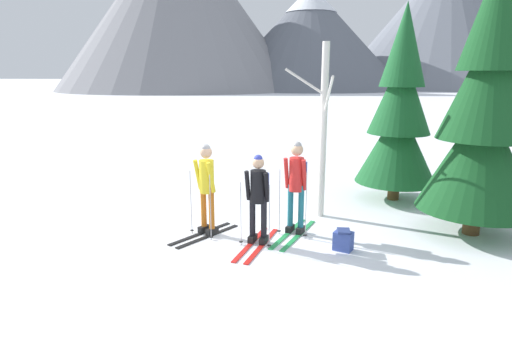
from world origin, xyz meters
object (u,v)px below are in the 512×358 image
skier_in_black (258,195)px  backpack_on_snow_front (343,240)px  birch_tree_slender (323,130)px  skier_in_yellow (206,185)px  pine_tree_near (486,110)px  pine_tree_mid (399,113)px  skier_in_red (296,182)px

skier_in_black → backpack_on_snow_front: skier_in_black is taller
skier_in_black → birch_tree_slender: birch_tree_slender is taller
skier_in_yellow → backpack_on_snow_front: size_ratio=4.56×
skier_in_yellow → birch_tree_slender: (2.23, 1.36, 0.92)m
skier_in_black → birch_tree_slender: (1.19, 1.71, 0.98)m
pine_tree_near → pine_tree_mid: size_ratio=1.13×
skier_in_black → pine_tree_mid: 4.61m
skier_in_red → backpack_on_snow_front: skier_in_red is taller
skier_in_red → pine_tree_near: pine_tree_near is taller
skier_in_black → backpack_on_snow_front: bearing=-6.5°
skier_in_red → pine_tree_mid: pine_tree_mid is taller
skier_in_yellow → pine_tree_near: pine_tree_near is taller
skier_in_black → skier_in_yellow: bearing=161.5°
skier_in_black → pine_tree_mid: bearing=46.4°
skier_in_red → pine_tree_near: bearing=5.4°
skier_in_black → pine_tree_near: 4.47m
skier_in_black → pine_tree_mid: pine_tree_mid is taller
pine_tree_mid → backpack_on_snow_front: bearing=-114.3°
skier_in_black → pine_tree_near: size_ratio=0.34×
skier_in_red → backpack_on_snow_front: bearing=-41.8°
skier_in_yellow → pine_tree_mid: pine_tree_mid is taller
pine_tree_mid → skier_in_red: bearing=-132.4°
skier_in_red → pine_tree_mid: (2.39, 2.62, 1.10)m
pine_tree_mid → backpack_on_snow_front: 4.20m
skier_in_red → backpack_on_snow_front: 1.44m
skier_in_red → birch_tree_slender: size_ratio=0.49×
skier_in_yellow → skier_in_black: bearing=-18.5°
skier_in_red → birch_tree_slender: 1.50m
skier_in_yellow → pine_tree_mid: (4.10, 2.87, 1.15)m
pine_tree_near → pine_tree_mid: pine_tree_near is taller
pine_tree_mid → pine_tree_near: bearing=-65.6°
skier_in_black → skier_in_red: size_ratio=0.97×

